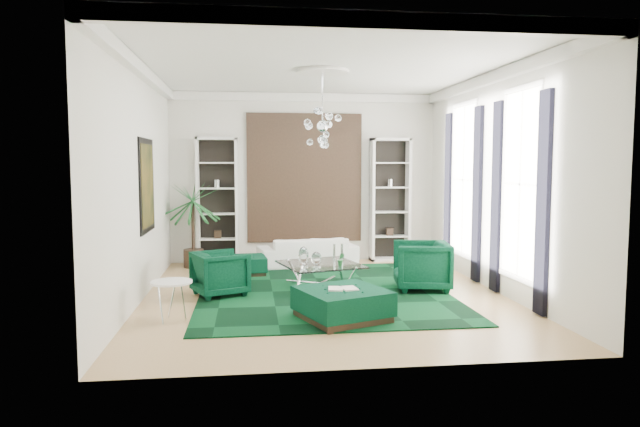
{
  "coord_description": "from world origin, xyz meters",
  "views": [
    {
      "loc": [
        -1.25,
        -9.4,
        2.22
      ],
      "look_at": [
        -0.02,
        0.5,
        1.35
      ],
      "focal_mm": 32.0,
      "sensor_mm": 36.0,
      "label": 1
    }
  ],
  "objects": [
    {
      "name": "curtain_near_a",
      "position": [
        2.96,
        -1.68,
        1.65
      ],
      "size": [
        0.07,
        0.3,
        3.25
      ],
      "primitive_type": "cube",
      "color": "black",
      "rests_on": "floor"
    },
    {
      "name": "chandelier",
      "position": [
        0.0,
        0.3,
        2.85
      ],
      "size": [
        0.94,
        0.94,
        0.71
      ],
      "primitive_type": null,
      "rotation": [
        0.0,
        0.0,
        0.21
      ],
      "color": "white",
      "rests_on": "ceiling"
    },
    {
      "name": "wall_back",
      "position": [
        0.0,
        3.51,
        1.9
      ],
      "size": [
        6.0,
        0.02,
        3.8
      ],
      "primitive_type": "cube",
      "color": "silver",
      "rests_on": "ground"
    },
    {
      "name": "shelving_right",
      "position": [
        1.95,
        3.31,
        1.4
      ],
      "size": [
        0.9,
        0.38,
        2.8
      ],
      "primitive_type": null,
      "color": "white",
      "rests_on": "floor"
    },
    {
      "name": "armchair_left",
      "position": [
        -1.75,
        0.2,
        0.38
      ],
      "size": [
        1.08,
        1.07,
        0.75
      ],
      "primitive_type": "imported",
      "rotation": [
        0.0,
        0.0,
        1.97
      ],
      "color": "black",
      "rests_on": "floor"
    },
    {
      "name": "curtain_far_a",
      "position": [
        2.96,
        0.72,
        1.65
      ],
      "size": [
        0.07,
        0.3,
        3.25
      ],
      "primitive_type": "cube",
      "color": "black",
      "rests_on": "floor"
    },
    {
      "name": "window_near",
      "position": [
        2.99,
        -0.9,
        1.9
      ],
      "size": [
        0.03,
        1.1,
        2.9
      ],
      "primitive_type": "cube",
      "color": "white",
      "rests_on": "wall_right"
    },
    {
      "name": "tapestry",
      "position": [
        0.0,
        3.46,
        1.9
      ],
      "size": [
        2.5,
        0.06,
        2.8
      ],
      "primitive_type": "cube",
      "color": "black",
      "rests_on": "wall_back"
    },
    {
      "name": "crown_molding",
      "position": [
        0.0,
        0.0,
        3.7
      ],
      "size": [
        6.0,
        7.0,
        0.18
      ],
      "primitive_type": null,
      "color": "white",
      "rests_on": "ceiling"
    },
    {
      "name": "painting",
      "position": [
        -2.97,
        0.6,
        1.85
      ],
      "size": [
        0.04,
        1.3,
        1.6
      ],
      "primitive_type": "cube",
      "color": "black",
      "rests_on": "wall_left"
    },
    {
      "name": "floor",
      "position": [
        0.0,
        0.0,
        -0.01
      ],
      "size": [
        6.0,
        7.0,
        0.02
      ],
      "primitive_type": "cube",
      "color": "tan",
      "rests_on": "ground"
    },
    {
      "name": "ceiling",
      "position": [
        0.0,
        0.0,
        3.81
      ],
      "size": [
        6.0,
        7.0,
        0.02
      ],
      "primitive_type": "cube",
      "color": "white",
      "rests_on": "ground"
    },
    {
      "name": "sofa",
      "position": [
        0.0,
        2.85,
        0.31
      ],
      "size": [
        2.23,
        1.17,
        0.62
      ],
      "primitive_type": "imported",
      "rotation": [
        0.0,
        0.0,
        3.31
      ],
      "color": "white",
      "rests_on": "floor"
    },
    {
      "name": "table_plant",
      "position": [
        0.32,
        0.28,
        0.56
      ],
      "size": [
        0.15,
        0.13,
        0.23
      ],
      "primitive_type": "imported",
      "rotation": [
        0.0,
        0.0,
        -0.24
      ],
      "color": "#226C31",
      "rests_on": "coffee_table"
    },
    {
      "name": "wall_front",
      "position": [
        0.0,
        -3.51,
        1.9
      ],
      "size": [
        6.0,
        0.02,
        3.8
      ],
      "primitive_type": "cube",
      "color": "silver",
      "rests_on": "ground"
    },
    {
      "name": "book",
      "position": [
        0.05,
        -1.55,
        0.46
      ],
      "size": [
        0.42,
        0.28,
        0.03
      ],
      "primitive_type": "cube",
      "color": "white",
      "rests_on": "ottoman_front"
    },
    {
      "name": "palm",
      "position": [
        -2.45,
        2.95,
        1.17
      ],
      "size": [
        1.9,
        1.9,
        2.33
      ],
      "primitive_type": null,
      "rotation": [
        0.0,
        0.0,
        -0.39
      ],
      "color": "#226C31",
      "rests_on": "floor"
    },
    {
      "name": "ottoman_front",
      "position": [
        0.05,
        -1.55,
        0.22
      ],
      "size": [
        1.44,
        1.44,
        0.45
      ],
      "primitive_type": "cube",
      "rotation": [
        0.0,
        0.0,
        0.37
      ],
      "color": "black",
      "rests_on": "floor"
    },
    {
      "name": "curtain_far_b",
      "position": [
        2.96,
        2.28,
        1.65
      ],
      "size": [
        0.07,
        0.3,
        3.25
      ],
      "primitive_type": "cube",
      "color": "black",
      "rests_on": "floor"
    },
    {
      "name": "curtain_near_b",
      "position": [
        2.96,
        -0.12,
        1.65
      ],
      "size": [
        0.07,
        0.3,
        3.25
      ],
      "primitive_type": "cube",
      "color": "black",
      "rests_on": "floor"
    },
    {
      "name": "shelving_left",
      "position": [
        -1.95,
        3.31,
        1.4
      ],
      "size": [
        0.9,
        0.38,
        2.8
      ],
      "primitive_type": null,
      "color": "white",
      "rests_on": "floor"
    },
    {
      "name": "ottoman_side",
      "position": [
        -1.35,
        2.0,
        0.18
      ],
      "size": [
        0.89,
        0.89,
        0.37
      ],
      "primitive_type": "cube",
      "rotation": [
        0.0,
        0.0,
        0.09
      ],
      "color": "black",
      "rests_on": "floor"
    },
    {
      "name": "window_far",
      "position": [
        2.99,
        1.5,
        1.9
      ],
      "size": [
        0.03,
        1.1,
        2.9
      ],
      "primitive_type": "cube",
      "color": "white",
      "rests_on": "wall_right"
    },
    {
      "name": "coffee_table",
      "position": [
        0.0,
        0.55,
        0.22
      ],
      "size": [
        1.59,
        1.59,
        0.45
      ],
      "primitive_type": null,
      "rotation": [
        0.0,
        0.0,
        0.26
      ],
      "color": "white",
      "rests_on": "floor"
    },
    {
      "name": "wall_left",
      "position": [
        -3.01,
        0.0,
        1.9
      ],
      "size": [
        0.02,
        7.0,
        3.8
      ],
      "primitive_type": "cube",
      "color": "silver",
      "rests_on": "ground"
    },
    {
      "name": "ceiling_medallion",
      "position": [
        0.0,
        0.3,
        3.77
      ],
      "size": [
        0.9,
        0.9,
        0.05
      ],
      "primitive_type": "cylinder",
      "color": "white",
      "rests_on": "ceiling"
    },
    {
      "name": "rug",
      "position": [
        0.0,
        0.3,
        0.01
      ],
      "size": [
        4.2,
        5.0,
        0.02
      ],
      "primitive_type": "cube",
      "color": "black",
      "rests_on": "floor"
    },
    {
      "name": "wall_right",
      "position": [
        3.01,
        0.0,
        1.9
      ],
      "size": [
        0.02,
        7.0,
        3.8
      ],
      "primitive_type": "cube",
      "color": "silver",
      "rests_on": "ground"
    },
    {
      "name": "side_table",
      "position": [
        -2.35,
        -1.3,
        0.28
      ],
      "size": [
        0.76,
        0.76,
        0.56
      ],
      "primitive_type": "cylinder",
      "rotation": [
        0.0,
        0.0,
        -0.41
      ],
      "color": "white",
      "rests_on": "floor"
    },
    {
      "name": "armchair_right",
      "position": [
        1.75,
        0.2,
        0.43
      ],
      "size": [
        1.08,
        1.06,
        0.86
      ],
      "primitive_type": "imported",
      "rotation": [
        0.0,
        0.0,
        -1.73
      ],
      "color": "black",
      "rests_on": "floor"
    }
  ]
}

